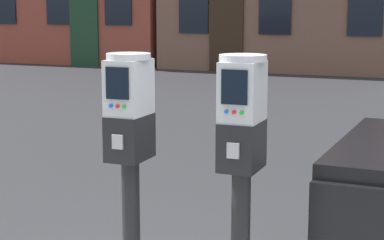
# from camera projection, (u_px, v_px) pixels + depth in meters

# --- Properties ---
(parking_meter_near_kerb) EXTENTS (0.22, 0.25, 1.48)m
(parking_meter_near_kerb) POSITION_uv_depth(u_px,v_px,m) (130.00, 147.00, 3.26)
(parking_meter_near_kerb) COLOR black
(parking_meter_near_kerb) RESTS_ON sidewalk_slab
(parking_meter_twin_adjacent) EXTENTS (0.22, 0.25, 1.49)m
(parking_meter_twin_adjacent) POSITION_uv_depth(u_px,v_px,m) (242.00, 156.00, 3.03)
(parking_meter_twin_adjacent) COLOR black
(parking_meter_twin_adjacent) RESTS_ON sidewalk_slab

